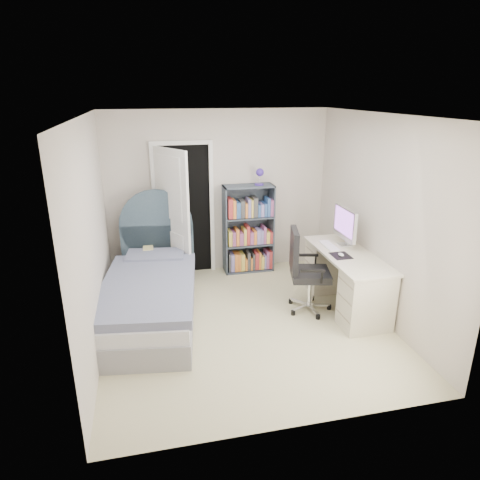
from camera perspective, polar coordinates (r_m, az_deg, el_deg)
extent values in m
cube|color=tan|center=(5.45, 0.75, -11.20)|extent=(3.40, 3.60, 0.05)
cube|color=white|center=(4.70, 0.89, 16.64)|extent=(3.40, 3.60, 0.05)
cube|color=beige|center=(6.66, -2.88, 6.32)|extent=(3.40, 0.05, 2.50)
cube|color=beige|center=(3.31, 8.26, -7.72)|extent=(3.40, 0.05, 2.50)
cube|color=beige|center=(4.85, -19.44, 0.21)|extent=(0.05, 3.60, 2.50)
cube|color=beige|center=(5.58, 18.34, 2.77)|extent=(0.05, 3.60, 2.50)
cube|color=black|center=(6.62, -7.50, 3.87)|extent=(0.80, 0.01, 2.00)
cube|color=white|center=(6.58, -11.21, 3.55)|extent=(0.06, 0.06, 2.00)
cube|color=white|center=(6.65, -3.78, 4.06)|extent=(0.06, 0.06, 2.00)
cube|color=white|center=(6.40, -7.88, 12.73)|extent=(0.92, 0.06, 0.06)
cube|color=white|center=(6.25, -8.99, 2.86)|extent=(0.43, 0.71, 2.00)
cube|color=gray|center=(5.56, -11.78, -9.00)|extent=(1.35, 2.35, 0.29)
cube|color=silver|center=(5.46, -11.94, -6.94)|extent=(1.33, 2.31, 0.18)
cube|color=slate|center=(5.30, -12.17, -6.17)|extent=(1.35, 2.03, 0.11)
cube|color=slate|center=(6.13, -11.21, -2.32)|extent=(0.85, 0.55, 0.13)
cube|color=#3D515F|center=(6.49, -10.85, -1.80)|extent=(1.06, 0.21, 0.89)
cylinder|color=#3D515F|center=(6.34, -11.10, 1.96)|extent=(1.06, 0.21, 1.06)
cylinder|color=#D6BC83|center=(6.28, -13.02, -4.57)|extent=(0.04, 0.04, 0.51)
cylinder|color=#D6BC83|center=(6.60, -13.04, -3.37)|extent=(0.04, 0.04, 0.51)
cylinder|color=#D6BC83|center=(6.28, -9.86, -4.34)|extent=(0.04, 0.04, 0.51)
cylinder|color=#D6BC83|center=(6.60, -10.04, -3.15)|extent=(0.04, 0.04, 0.51)
cube|color=#D6BC83|center=(6.35, -11.63, -1.86)|extent=(0.41, 0.41, 0.03)
cube|color=#D6BC83|center=(6.47, -11.44, -4.47)|extent=(0.37, 0.37, 0.02)
cube|color=#B24C33|center=(6.34, -12.11, -1.64)|extent=(0.16, 0.22, 0.03)
cube|color=#3F598C|center=(6.33, -12.13, -1.39)|extent=(0.15, 0.21, 0.03)
cube|color=#D8CC7F|center=(6.32, -12.15, -1.13)|extent=(0.14, 0.20, 0.03)
cylinder|color=silver|center=(6.70, -9.57, -5.06)|extent=(0.19, 0.19, 0.02)
cylinder|color=silver|center=(6.46, -9.90, 0.37)|extent=(0.02, 0.02, 1.34)
sphere|color=silver|center=(6.25, -9.68, 5.86)|extent=(0.08, 0.08, 0.08)
cube|color=#3D4754|center=(6.63, -2.06, 1.28)|extent=(0.02, 0.33, 1.38)
cube|color=#3D4754|center=(6.81, 4.20, 1.71)|extent=(0.02, 0.33, 1.38)
cube|color=#3D4754|center=(6.53, 1.15, 7.20)|extent=(0.78, 0.33, 0.02)
cube|color=#3D4754|center=(6.95, 1.07, -3.86)|extent=(0.78, 0.33, 0.02)
cube|color=#3D4754|center=(6.86, 0.79, 1.90)|extent=(0.78, 0.01, 1.38)
cube|color=#3D4754|center=(6.79, 1.10, -0.50)|extent=(0.74, 0.31, 0.02)
cube|color=#3D4754|center=(6.65, 1.12, 3.09)|extent=(0.74, 0.31, 0.02)
cylinder|color=#3D2397|center=(6.57, 2.57, 7.43)|extent=(0.13, 0.13, 0.02)
cylinder|color=silver|center=(6.55, 2.58, 8.20)|extent=(0.02, 0.02, 0.18)
sphere|color=#3D2397|center=(6.50, 2.67, 9.01)|extent=(0.12, 0.12, 0.12)
cube|color=#3F3F3F|center=(6.80, -1.53, -2.84)|extent=(0.03, 0.23, 0.30)
cube|color=#7F72B2|center=(6.81, -1.13, -2.88)|extent=(0.06, 0.23, 0.28)
cube|color=orange|center=(6.83, -0.61, -2.83)|extent=(0.06, 0.23, 0.28)
cube|color=orange|center=(6.84, -0.19, -2.80)|extent=(0.03, 0.23, 0.28)
cube|color=#D8BF4C|center=(6.85, 0.23, -2.79)|extent=(0.06, 0.23, 0.27)
cube|color=orange|center=(6.87, 0.66, -3.06)|extent=(0.03, 0.23, 0.19)
cube|color=#3F3F3F|center=(6.86, 1.02, -2.65)|extent=(0.05, 0.23, 0.29)
cube|color=orange|center=(6.89, 1.37, -2.97)|extent=(0.03, 0.23, 0.20)
cube|color=#3F3F3F|center=(6.89, 1.67, -2.73)|extent=(0.03, 0.23, 0.26)
cube|color=#B23333|center=(6.90, 2.08, -2.60)|extent=(0.06, 0.23, 0.28)
cube|color=orange|center=(6.91, 2.47, -2.55)|extent=(0.03, 0.23, 0.28)
cube|color=#D8BF4C|center=(6.93, 2.82, -2.82)|extent=(0.05, 0.23, 0.21)
cube|color=#7F72B2|center=(6.94, 3.18, -2.70)|extent=(0.03, 0.23, 0.23)
cube|color=#994C7F|center=(6.94, 3.51, -2.46)|extent=(0.04, 0.23, 0.29)
cube|color=#B23333|center=(6.95, 3.94, -2.41)|extent=(0.06, 0.23, 0.29)
cube|color=#D8BF4C|center=(6.66, -1.44, 0.35)|extent=(0.06, 0.23, 0.23)
cube|color=#994C7F|center=(6.68, -0.94, 0.33)|extent=(0.05, 0.23, 0.22)
cube|color=orange|center=(6.68, -0.48, 0.53)|extent=(0.05, 0.23, 0.26)
cube|color=#994C7F|center=(6.70, 0.03, 0.32)|extent=(0.06, 0.23, 0.20)
cube|color=#D8BF4C|center=(6.71, 0.51, 0.59)|extent=(0.04, 0.23, 0.26)
cube|color=#B23333|center=(6.71, 0.93, 0.79)|extent=(0.05, 0.23, 0.30)
cube|color=#994C7F|center=(6.74, 1.39, 0.42)|extent=(0.06, 0.23, 0.20)
cube|color=orange|center=(6.75, 1.85, 0.53)|extent=(0.04, 0.23, 0.22)
cube|color=#7F72B2|center=(6.76, 2.31, 0.62)|extent=(0.06, 0.23, 0.23)
cube|color=#7F72B2|center=(6.78, 2.76, 0.58)|extent=(0.04, 0.23, 0.21)
cube|color=#994C7F|center=(6.78, 3.13, 0.84)|extent=(0.04, 0.23, 0.27)
cube|color=#D8BF4C|center=(6.81, 3.54, 0.54)|extent=(0.05, 0.23, 0.19)
cube|color=#B23333|center=(6.82, 4.02, 0.55)|extent=(0.05, 0.23, 0.18)
cube|color=#B23333|center=(6.52, -1.43, 4.33)|extent=(0.07, 0.23, 0.30)
cube|color=orange|center=(6.54, -0.89, 4.25)|extent=(0.05, 0.23, 0.28)
cube|color=#335999|center=(6.56, -0.38, 4.12)|extent=(0.06, 0.23, 0.24)
cube|color=#3F3F3F|center=(6.57, 0.21, 4.26)|extent=(0.06, 0.23, 0.26)
cube|color=orange|center=(6.59, 0.69, 4.11)|extent=(0.04, 0.23, 0.22)
cube|color=#7F72B2|center=(6.59, 1.08, 4.39)|extent=(0.04, 0.23, 0.28)
cube|color=#D8BF4C|center=(6.60, 1.44, 4.36)|extent=(0.03, 0.23, 0.27)
cube|color=#3F3F3F|center=(6.61, 1.90, 4.52)|extent=(0.07, 0.23, 0.30)
cube|color=#335999|center=(6.64, 2.38, 4.08)|extent=(0.04, 0.23, 0.19)
cube|color=#7F72B2|center=(6.65, 2.80, 4.12)|extent=(0.05, 0.23, 0.19)
cube|color=#335999|center=(6.66, 3.23, 4.18)|extent=(0.04, 0.23, 0.20)
cube|color=#335999|center=(6.67, 3.64, 4.53)|extent=(0.04, 0.23, 0.28)
cube|color=#994C7F|center=(6.69, 4.14, 4.45)|extent=(0.07, 0.23, 0.26)
cube|color=beige|center=(5.69, 14.20, -1.91)|extent=(0.62, 1.56, 0.03)
cube|color=beige|center=(5.40, 16.46, -7.72)|extent=(0.57, 0.42, 0.73)
cube|color=beige|center=(6.28, 11.71, -3.38)|extent=(0.57, 0.42, 0.73)
cube|color=silver|center=(5.98, 13.80, -0.59)|extent=(0.17, 0.17, 0.01)
cube|color=silver|center=(5.96, 14.16, 0.50)|extent=(0.03, 0.06, 0.23)
cube|color=silver|center=(5.88, 13.85, 2.19)|extent=(0.05, 0.58, 0.42)
cube|color=#A153CB|center=(5.86, 13.64, 2.37)|extent=(0.00, 0.52, 0.33)
cube|color=white|center=(5.89, 11.80, -0.75)|extent=(0.14, 0.42, 0.02)
cube|color=black|center=(5.58, 13.31, -2.05)|extent=(0.23, 0.27, 0.00)
ellipsoid|color=white|center=(5.58, 13.32, -1.90)|extent=(0.06, 0.10, 0.03)
cube|color=silver|center=(5.82, 10.48, -8.51)|extent=(0.28, 0.11, 0.03)
cylinder|color=black|center=(5.86, 11.79, -8.74)|extent=(0.07, 0.07, 0.06)
cube|color=silver|center=(5.92, 9.37, -7.94)|extent=(0.18, 0.26, 0.03)
cylinder|color=black|center=(6.05, 9.58, -7.63)|extent=(0.07, 0.07, 0.06)
cube|color=silver|center=(5.85, 7.95, -8.19)|extent=(0.21, 0.24, 0.03)
cylinder|color=black|center=(5.92, 6.77, -8.10)|extent=(0.07, 0.07, 0.06)
cube|color=silver|center=(5.71, 8.13, -8.93)|extent=(0.28, 0.15, 0.03)
cylinder|color=black|center=(5.64, 7.09, -9.60)|extent=(0.07, 0.07, 0.06)
cube|color=silver|center=(5.69, 9.74, -9.13)|extent=(0.06, 0.29, 0.03)
cylinder|color=black|center=(5.60, 10.35, -10.03)|extent=(0.07, 0.07, 0.06)
cylinder|color=silver|center=(5.70, 9.24, -6.65)|extent=(0.06, 0.06, 0.42)
cube|color=black|center=(5.61, 9.37, -4.51)|extent=(0.58, 0.58, 0.09)
cube|color=black|center=(5.45, 7.25, -1.42)|extent=(0.17, 0.45, 0.56)
cube|color=black|center=(5.30, 9.65, -4.06)|extent=(0.30, 0.11, 0.03)
cube|color=black|center=(5.78, 8.90, -2.00)|extent=(0.30, 0.11, 0.03)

